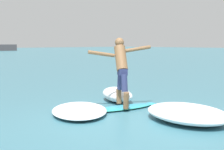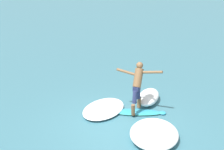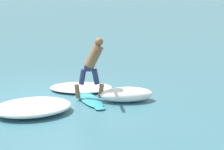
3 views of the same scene
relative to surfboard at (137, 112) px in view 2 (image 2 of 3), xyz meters
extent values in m
plane|color=teal|center=(-0.86, -0.81, -0.04)|extent=(200.00, 200.00, 0.00)
ellipsoid|color=#2F9EC1|center=(-0.03, 0.01, 0.00)|extent=(1.85, 0.85, 0.08)
ellipsoid|color=#2F9EC1|center=(0.86, -0.17, 0.00)|extent=(0.30, 0.32, 0.07)
ellipsoid|color=#339E56|center=(-0.03, 0.01, 0.00)|extent=(1.86, 0.86, 0.04)
cone|color=black|center=(-0.75, 0.15, -0.10)|extent=(0.06, 0.06, 0.14)
cone|color=black|center=(-0.65, -0.01, -0.10)|extent=(0.06, 0.06, 0.14)
cone|color=black|center=(-0.60, 0.26, -0.10)|extent=(0.06, 0.06, 0.14)
cylinder|color=brown|center=(0.13, 0.30, 0.24)|extent=(0.20, 0.22, 0.40)
cylinder|color=navy|center=(0.06, 0.17, 0.64)|extent=(0.24, 0.27, 0.44)
cylinder|color=brown|center=(-0.19, -0.28, 0.24)|extent=(0.20, 0.22, 0.40)
cylinder|color=navy|center=(-0.12, -0.15, 0.64)|extent=(0.24, 0.27, 0.44)
cube|color=navy|center=(-0.03, 0.01, 0.89)|extent=(0.30, 0.32, 0.16)
cylinder|color=brown|center=(0.04, 0.13, 1.22)|extent=(0.50, 0.60, 0.69)
sphere|color=brown|center=(0.11, 0.25, 1.62)|extent=(0.23, 0.23, 0.23)
cylinder|color=brown|center=(-0.33, 0.45, 1.34)|extent=(0.63, 0.43, 0.21)
cylinder|color=brown|center=(0.50, -0.02, 1.45)|extent=(0.63, 0.41, 0.20)
ellipsoid|color=white|center=(0.60, 0.84, 0.16)|extent=(1.29, 1.65, 0.39)
ellipsoid|color=white|center=(0.17, -1.74, 0.12)|extent=(1.86, 2.24, 0.32)
ellipsoid|color=white|center=(-1.12, 0.32, 0.05)|extent=(2.13, 2.30, 0.17)
camera|label=1|loc=(-5.42, -5.41, 1.60)|focal=50.00mm
camera|label=2|loc=(-2.45, -11.39, 5.78)|focal=60.00mm
camera|label=3|loc=(8.83, -4.89, 3.03)|focal=60.00mm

